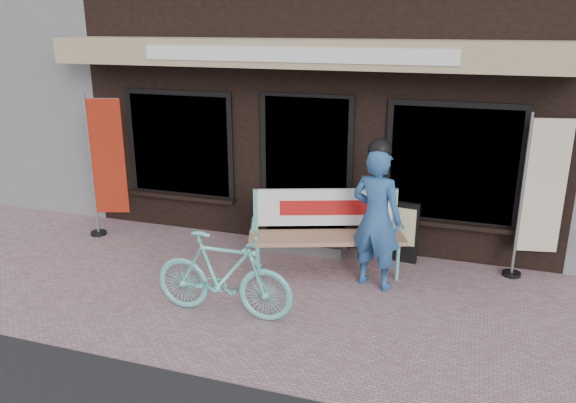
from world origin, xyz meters
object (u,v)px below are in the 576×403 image
(nobori_red, at_px, (106,164))
(bench, at_px, (326,225))
(nobori_cream, at_px, (540,196))
(person, at_px, (377,216))
(bicycle, at_px, (223,275))
(menu_stand, at_px, (402,231))

(nobori_red, bearing_deg, bench, -22.17)
(bench, xyz_separation_m, nobori_cream, (2.55, 0.62, 0.46))
(person, bearing_deg, nobori_cream, 41.30)
(bicycle, xyz_separation_m, nobori_cream, (3.32, 2.13, 0.61))
(bench, height_order, menu_stand, bench)
(person, bearing_deg, bench, 176.26)
(person, bearing_deg, menu_stand, 91.15)
(nobori_red, bearing_deg, bicycle, -51.39)
(nobori_red, relative_size, nobori_cream, 1.02)
(person, distance_m, nobori_red, 4.16)
(bench, distance_m, person, 0.78)
(menu_stand, bearing_deg, person, -98.32)
(nobori_cream, bearing_deg, nobori_red, 172.97)
(nobori_cream, distance_m, menu_stand, 1.76)
(person, relative_size, bicycle, 1.15)
(bicycle, relative_size, nobori_cream, 0.76)
(bench, bearing_deg, menu_stand, 13.77)
(nobori_red, xyz_separation_m, nobori_cream, (5.99, 0.41, -0.02))
(person, xyz_separation_m, menu_stand, (0.23, 0.85, -0.48))
(bench, relative_size, person, 1.10)
(menu_stand, bearing_deg, bench, -139.88)
(person, relative_size, menu_stand, 2.20)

